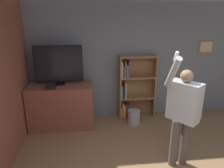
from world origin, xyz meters
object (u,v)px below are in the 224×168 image
at_px(game_console, 51,87).
at_px(waste_bin, 134,117).
at_px(television, 59,65).
at_px(bookshelf, 133,88).
at_px(person, 183,110).

bearing_deg(game_console, waste_bin, 3.19).
height_order(television, bookshelf, television).
xyz_separation_m(television, waste_bin, (1.63, -0.17, -1.24)).
bearing_deg(bookshelf, waste_bin, -97.00).
bearing_deg(person, waste_bin, 158.14).
xyz_separation_m(game_console, waste_bin, (1.79, 0.10, -0.84)).
height_order(game_console, bookshelf, bookshelf).
relative_size(bookshelf, person, 0.77).
bearing_deg(game_console, television, 59.38).
height_order(bookshelf, person, person).
bearing_deg(television, person, -38.55).
bearing_deg(game_console, bookshelf, 14.14).
xyz_separation_m(person, waste_bin, (-0.44, 1.48, -0.86)).
xyz_separation_m(game_console, person, (2.23, -1.38, 0.02)).
xyz_separation_m(bookshelf, person, (0.40, -1.84, 0.28)).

